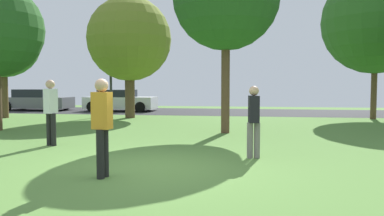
# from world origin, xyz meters

# --- Properties ---
(ground_plane) EXTENTS (44.00, 44.00, 0.00)m
(ground_plane) POSITION_xyz_m (0.00, 0.00, 0.00)
(ground_plane) COLOR #547F38
(road_strip) EXTENTS (44.00, 6.40, 0.01)m
(road_strip) POSITION_xyz_m (0.00, 16.00, 0.00)
(road_strip) COLOR #28282B
(road_strip) RESTS_ON ground_plane
(maple_tree_far) EXTENTS (4.24, 4.24, 6.13)m
(maple_tree_far) POSITION_xyz_m (-4.15, 11.07, 3.98)
(maple_tree_far) COLOR brown
(maple_tree_far) RESTS_ON ground_plane
(birch_tree_lone) EXTENTS (5.12, 5.12, 7.34)m
(birch_tree_lone) POSITION_xyz_m (7.90, 12.18, 4.78)
(birch_tree_lone) COLOR brown
(birch_tree_lone) RESTS_ON ground_plane
(maple_tree_near) EXTENTS (3.63, 3.63, 5.69)m
(maple_tree_near) POSITION_xyz_m (-10.44, 10.03, 3.86)
(maple_tree_near) COLOR brown
(maple_tree_near) RESTS_ON ground_plane
(person_thrower) EXTENTS (0.34, 0.30, 1.78)m
(person_thrower) POSITION_xyz_m (-0.73, -0.85, 1.00)
(person_thrower) COLOR black
(person_thrower) RESTS_ON ground_plane
(person_bystander) EXTENTS (0.30, 0.35, 1.65)m
(person_bystander) POSITION_xyz_m (1.98, 1.38, 0.91)
(person_bystander) COLOR slate
(person_bystander) RESTS_ON ground_plane
(person_walking) EXTENTS (0.29, 0.36, 1.81)m
(person_walking) POSITION_xyz_m (-3.51, 2.30, 1.02)
(person_walking) COLOR black
(person_walking) RESTS_ON ground_plane
(parked_car_grey) EXTENTS (4.54, 2.02, 1.39)m
(parked_car_grey) POSITION_xyz_m (-12.20, 15.70, 0.64)
(parked_car_grey) COLOR slate
(parked_car_grey) RESTS_ON ground_plane
(parked_car_white) EXTENTS (4.49, 2.12, 1.37)m
(parked_car_white) POSITION_xyz_m (-6.39, 15.84, 0.64)
(parked_car_white) COLOR white
(parked_car_white) RESTS_ON ground_plane
(street_lamp_post) EXTENTS (0.14, 0.14, 4.50)m
(street_lamp_post) POSITION_xyz_m (-5.60, 12.20, 2.25)
(street_lamp_post) COLOR #2D2D33
(street_lamp_post) RESTS_ON ground_plane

